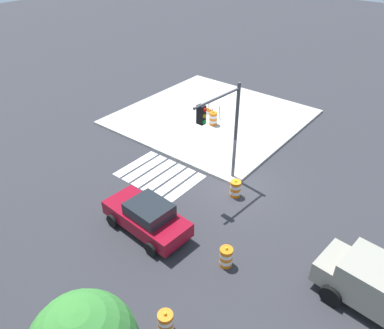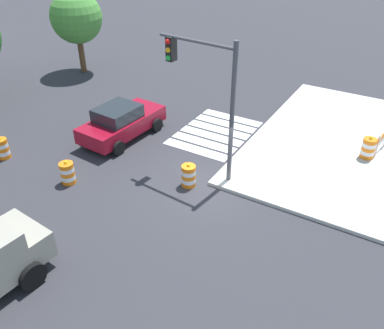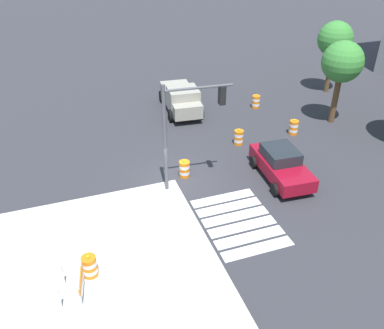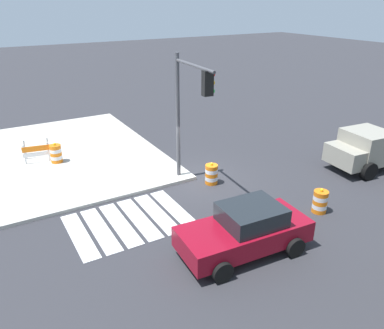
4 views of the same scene
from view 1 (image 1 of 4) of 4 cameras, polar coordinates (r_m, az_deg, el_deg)
The scene contains 11 objects.
ground_plane at distance 20.59m, azimuth 6.64°, elevation -3.40°, with size 120.00×120.00×0.00m, color #2D2D33.
sidewalk_corner at distance 27.67m, azimuth 2.99°, elevation 7.27°, with size 12.00×12.00×0.15m, color #BCB7AD.
crosswalk_stripes at distance 21.41m, azimuth -5.02°, elevation -1.64°, with size 4.35×3.20×0.02m.
sports_car at distance 17.47m, azimuth -6.86°, elevation -7.87°, with size 4.41×2.36×1.63m.
pickup_truck at distance 15.93m, azimuth 26.99°, elevation -16.74°, with size 5.31×2.72×1.92m.
traffic_barrel_near_corner at distance 14.24m, azimuth -4.03°, elevation -22.87°, with size 0.56×0.56×1.02m.
traffic_barrel_crosswalk_end at distance 16.15m, azimuth 5.20°, elevation -13.83°, with size 0.56×0.56×1.02m.
traffic_barrel_median_near at distance 19.71m, azimuth 6.62°, elevation -3.66°, with size 0.56×0.56×1.02m.
traffic_barrel_on_sidewalk at distance 26.24m, azimuth 3.23°, elevation 7.01°, with size 0.56×0.56×1.02m.
construction_barricade at distance 27.01m, azimuth 2.53°, elevation 8.12°, with size 1.35×0.98×1.00m.
traffic_light_pole at distance 18.44m, azimuth 4.72°, elevation 6.36°, with size 0.51×3.28×5.50m.
Camera 1 is at (-8.34, 14.26, 12.30)m, focal length 35.02 mm.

